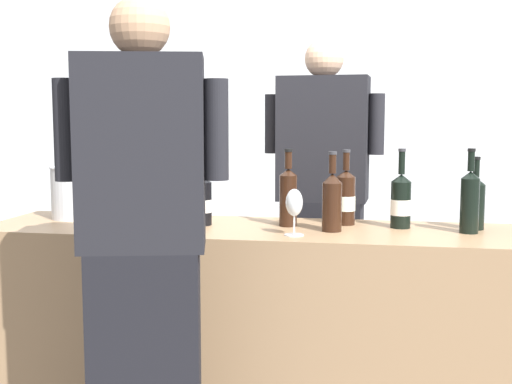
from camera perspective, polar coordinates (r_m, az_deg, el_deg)
The scene contains 14 objects.
wall_back at distance 5.30m, azimuth 6.12°, elevation 6.89°, with size 8.00×0.10×2.80m, color silver.
counter at distance 2.86m, azimuth 1.86°, elevation -12.09°, with size 2.49×0.58×0.90m, color #9E7A56.
wine_bottle_0 at distance 2.75m, azimuth 18.03°, elevation -0.68°, with size 0.07×0.07×0.34m.
wine_bottle_1 at distance 2.85m, azimuth 7.78°, elevation -0.46°, with size 0.08×0.08×0.32m.
wine_bottle_2 at distance 2.79m, azimuth 2.81°, elevation -0.28°, with size 0.08×0.08×0.33m.
wine_bottle_3 at distance 2.68m, azimuth 6.60°, elevation -0.72°, with size 0.08×0.08×0.32m.
wine_bottle_4 at distance 2.81m, azimuth 12.44°, elevation -0.76°, with size 0.08×0.08×0.33m.
wine_bottle_5 at distance 2.82m, azimuth -4.66°, elevation -0.72°, with size 0.08×0.08×0.30m.
wine_bottle_6 at distance 2.71m, azimuth -8.89°, elevation -0.84°, with size 0.07×0.07×0.33m.
wine_bottle_7 at distance 2.85m, azimuth 18.45°, elevation -0.80°, with size 0.08×0.08×0.30m.
wine_glass at distance 2.57m, azimuth 3.33°, elevation -1.11°, with size 0.08×0.08×0.18m.
ice_bucket at distance 3.11m, azimuth -15.63°, elevation -0.00°, with size 0.20×0.20×0.24m.
person_server at distance 3.42m, azimuth 5.78°, elevation -2.08°, with size 0.61×0.27×1.76m.
person_guest at distance 2.22m, azimuth -9.63°, elevation -6.86°, with size 0.55×0.33×1.75m.
Camera 1 is at (0.40, -2.68, 1.37)m, focal length 46.16 mm.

